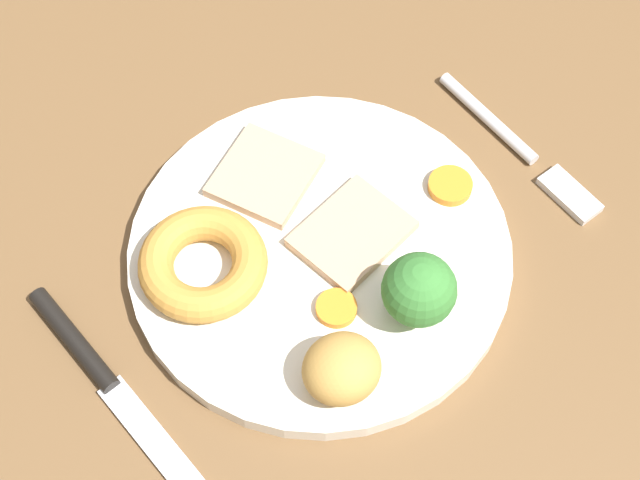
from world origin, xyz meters
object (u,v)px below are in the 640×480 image
(yorkshire_pudding, at_px, (203,263))
(carrot_coin_back, at_px, (336,308))
(dinner_plate, at_px, (320,253))
(broccoli_floret, at_px, (415,293))
(carrot_coin_front, at_px, (450,186))
(meat_slice_under, at_px, (265,175))
(roast_potato_left, at_px, (342,369))
(meat_slice_main, at_px, (349,236))
(knife, at_px, (104,378))
(fork, at_px, (521,149))

(yorkshire_pudding, bearing_deg, carrot_coin_back, 126.75)
(dinner_plate, height_order, broccoli_floret, broccoli_floret)
(dinner_plate, xyz_separation_m, carrot_coin_front, (-0.10, 0.01, 0.01))
(meat_slice_under, bearing_deg, dinner_plate, 89.15)
(meat_slice_under, relative_size, roast_potato_left, 1.31)
(meat_slice_main, xyz_separation_m, carrot_coin_back, (0.04, 0.04, -0.00))
(yorkshire_pudding, xyz_separation_m, broccoli_floret, (-0.09, 0.10, 0.02))
(meat_slice_under, distance_m, roast_potato_left, 0.16)
(carrot_coin_back, xyz_separation_m, broccoli_floret, (-0.04, 0.03, 0.03))
(dinner_plate, distance_m, carrot_coin_front, 0.10)
(roast_potato_left, distance_m, carrot_coin_front, 0.16)
(knife, bearing_deg, fork, 81.44)
(roast_potato_left, xyz_separation_m, fork, (-0.21, -0.07, -0.03))
(carrot_coin_back, bearing_deg, broccoli_floret, 141.08)
(knife, bearing_deg, carrot_coin_front, 80.31)
(dinner_plate, distance_m, knife, 0.16)
(yorkshire_pudding, xyz_separation_m, carrot_coin_front, (-0.17, 0.04, -0.01))
(carrot_coin_front, relative_size, fork, 0.20)
(knife, bearing_deg, dinner_plate, 82.37)
(roast_potato_left, bearing_deg, meat_slice_under, -106.44)
(carrot_coin_back, relative_size, broccoli_floret, 0.49)
(meat_slice_under, bearing_deg, carrot_coin_front, 141.07)
(roast_potato_left, height_order, carrot_coin_front, roast_potato_left)
(meat_slice_main, distance_m, roast_potato_left, 0.10)
(carrot_coin_front, xyz_separation_m, fork, (-0.07, -0.00, -0.01))
(carrot_coin_front, height_order, knife, carrot_coin_front)
(dinner_plate, xyz_separation_m, carrot_coin_back, (0.02, 0.04, 0.01))
(fork, xyz_separation_m, knife, (0.33, -0.02, 0.00))
(dinner_plate, bearing_deg, yorkshire_pudding, -21.65)
(yorkshire_pudding, relative_size, roast_potato_left, 1.72)
(roast_potato_left, height_order, carrot_coin_back, roast_potato_left)
(yorkshire_pudding, height_order, roast_potato_left, roast_potato_left)
(carrot_coin_front, xyz_separation_m, knife, (0.26, -0.02, -0.01))
(meat_slice_under, relative_size, carrot_coin_back, 2.43)
(dinner_plate, xyz_separation_m, broccoli_floret, (-0.02, 0.07, 0.04))
(yorkshire_pudding, xyz_separation_m, knife, (0.09, 0.02, -0.02))
(meat_slice_main, xyz_separation_m, yorkshire_pudding, (0.09, -0.03, 0.01))
(yorkshire_pudding, distance_m, knife, 0.09)
(carrot_coin_front, relative_size, knife, 0.16)
(dinner_plate, distance_m, meat_slice_under, 0.07)
(roast_potato_left, relative_size, fork, 0.32)
(dinner_plate, bearing_deg, meat_slice_main, 164.86)
(roast_potato_left, height_order, fork, roast_potato_left)
(meat_slice_main, xyz_separation_m, fork, (-0.15, 0.01, -0.01))
(dinner_plate, relative_size, yorkshire_pudding, 3.04)
(carrot_coin_front, bearing_deg, carrot_coin_back, 14.56)
(broccoli_floret, bearing_deg, meat_slice_main, -90.62)
(meat_slice_main, relative_size, roast_potato_left, 1.46)
(dinner_plate, distance_m, roast_potato_left, 0.10)
(yorkshire_pudding, height_order, fork, yorkshire_pudding)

